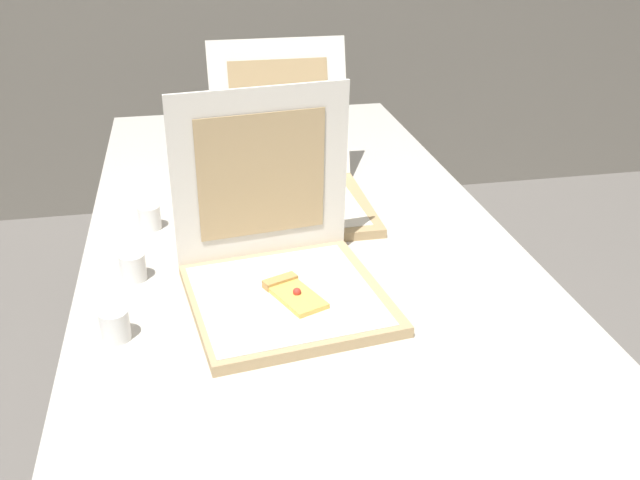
% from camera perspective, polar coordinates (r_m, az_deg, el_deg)
% --- Properties ---
extents(table, '(0.96, 2.07, 0.75)m').
position_cam_1_polar(table, '(1.65, -1.72, -0.98)').
color(table, beige).
rests_on(table, ground).
extents(pizza_box_front, '(0.41, 0.41, 0.39)m').
position_cam_1_polar(pizza_box_front, '(1.37, -3.14, -2.45)').
color(pizza_box_front, tan).
rests_on(pizza_box_front, table).
extents(pizza_box_middle, '(0.37, 0.47, 0.37)m').
position_cam_1_polar(pizza_box_middle, '(1.76, -2.33, 4.51)').
color(pizza_box_middle, tan).
rests_on(pizza_box_middle, table).
extents(cup_white_near_left, '(0.05, 0.05, 0.06)m').
position_cam_1_polar(cup_white_near_left, '(1.30, -16.36, -6.66)').
color(cup_white_near_left, white).
rests_on(cup_white_near_left, table).
extents(cup_white_mid, '(0.05, 0.05, 0.06)m').
position_cam_1_polar(cup_white_mid, '(1.69, -13.72, 1.81)').
color(cup_white_mid, white).
rests_on(cup_white_mid, table).
extents(cup_white_near_center, '(0.05, 0.05, 0.06)m').
position_cam_1_polar(cup_white_near_center, '(1.48, -14.99, -2.12)').
color(cup_white_near_center, white).
rests_on(cup_white_near_center, table).
extents(cup_white_far, '(0.05, 0.05, 0.06)m').
position_cam_1_polar(cup_white_far, '(1.94, -8.55, 5.56)').
color(cup_white_far, white).
rests_on(cup_white_far, table).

